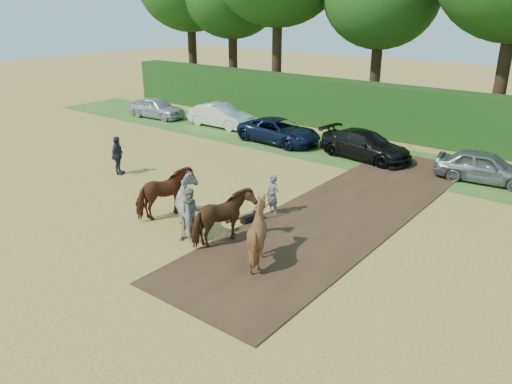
{
  "coord_description": "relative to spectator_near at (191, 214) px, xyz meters",
  "views": [
    {
      "loc": [
        9.59,
        -8.92,
        7.47
      ],
      "look_at": [
        -0.22,
        3.58,
        1.4
      ],
      "focal_mm": 35.0,
      "sensor_mm": 36.0,
      "label": 1
    }
  ],
  "objects": [
    {
      "name": "grass_verge",
      "position": [
        1.45,
        12.33,
        -0.89
      ],
      "size": [
        50.0,
        5.0,
        0.03
      ],
      "primitive_type": "cube",
      "color": "#38601E",
      "rests_on": "ground"
    },
    {
      "name": "parked_cars",
      "position": [
        2.62,
        12.13,
        -0.21
      ],
      "size": [
        41.05,
        3.32,
        1.48
      ],
      "color": "silver",
      "rests_on": "ground"
    },
    {
      "name": "spectator_far",
      "position": [
        -7.47,
        2.72,
        -0.01
      ],
      "size": [
        0.89,
        1.13,
        1.79
      ],
      "primitive_type": "imported",
      "rotation": [
        0.0,
        0.0,
        2.08
      ],
      "color": "#252831",
      "rests_on": "ground"
    },
    {
      "name": "hedgerow",
      "position": [
        1.45,
        16.83,
        0.59
      ],
      "size": [
        46.0,
        1.6,
        3.0
      ],
      "primitive_type": "cube",
      "color": "#14380F",
      "rests_on": "ground"
    },
    {
      "name": "earth_strip",
      "position": [
        2.95,
        5.33,
        -0.88
      ],
      "size": [
        4.5,
        17.0,
        0.05
      ],
      "primitive_type": "cube",
      "color": "#472D1C",
      "rests_on": "ground"
    },
    {
      "name": "ground",
      "position": [
        1.45,
        -1.67,
        -0.91
      ],
      "size": [
        120.0,
        120.0,
        0.0
      ],
      "primitive_type": "plane",
      "color": "gold",
      "rests_on": "ground"
    },
    {
      "name": "plough_team",
      "position": [
        0.35,
        0.5,
        0.01
      ],
      "size": [
        6.31,
        4.39,
        1.84
      ],
      "color": "maroon",
      "rests_on": "ground"
    },
    {
      "name": "spectator_near",
      "position": [
        0.0,
        0.0,
        0.0
      ],
      "size": [
        1.07,
        1.11,
        1.81
      ],
      "primitive_type": "imported",
      "rotation": [
        0.0,
        0.0,
        0.97
      ],
      "color": "tan",
      "rests_on": "ground"
    }
  ]
}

